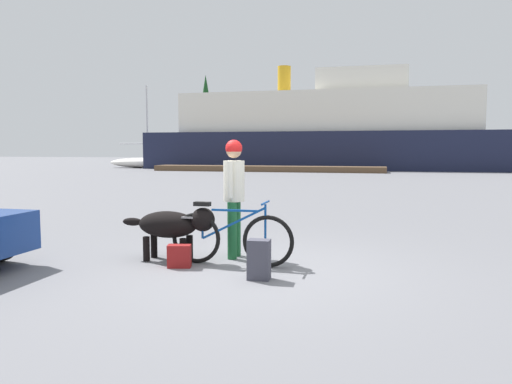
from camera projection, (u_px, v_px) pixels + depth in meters
name	position (u px, v px, depth m)	size (l,w,h in m)	color
ground_plane	(253.00, 271.00, 6.62)	(160.00, 160.00, 0.00)	slate
bicycle	(230.00, 238.00, 6.94)	(1.80, 0.44, 0.92)	black
person_cyclist	(234.00, 186.00, 7.37)	(0.32, 0.53, 1.79)	#19592D
dog	(174.00, 225.00, 7.20)	(1.46, 0.46, 0.81)	black
backpack	(259.00, 260.00, 6.19)	(0.28, 0.20, 0.51)	#3F3F4C
handbag_pannier	(179.00, 256.00, 6.83)	(0.32, 0.18, 0.32)	maroon
dock_pier	(267.00, 169.00, 35.72)	(16.96, 2.02, 0.40)	brown
ferry_boat	(327.00, 133.00, 40.78)	(29.28, 8.15, 8.59)	#191E38
sailboat_moored	(148.00, 162.00, 42.15)	(7.09, 1.98, 7.04)	silver
pine_tree_far_left	(206.00, 109.00, 64.35)	(2.98, 2.98, 11.32)	#4C331E
pine_tree_center	(334.00, 114.00, 60.28)	(3.09, 3.09, 9.33)	#4C331E
pine_tree_mid_back	(331.00, 108.00, 63.11)	(2.85, 2.85, 11.04)	#4C331E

